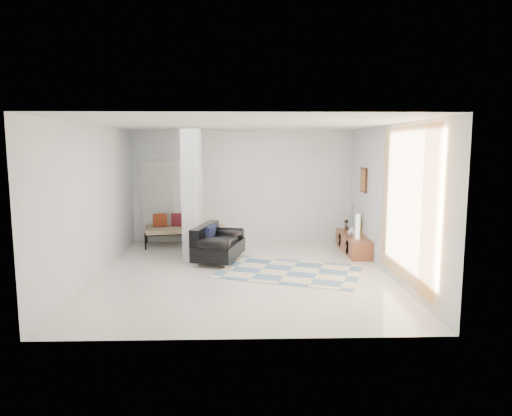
{
  "coord_description": "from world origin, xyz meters",
  "views": [
    {
      "loc": [
        0.01,
        -8.45,
        2.4
      ],
      "look_at": [
        0.27,
        0.6,
        1.17
      ],
      "focal_mm": 32.0,
      "sensor_mm": 36.0,
      "label": 1
    }
  ],
  "objects": [
    {
      "name": "area_rug",
      "position": [
        0.9,
        0.08,
        0.01
      ],
      "size": [
        3.07,
        2.54,
        0.01
      ],
      "primitive_type": "cube",
      "rotation": [
        0.0,
        0.0,
        -0.35
      ],
      "color": "beige",
      "rests_on": "floor"
    },
    {
      "name": "vase",
      "position": [
        2.47,
        1.6,
        0.51
      ],
      "size": [
        0.23,
        0.23,
        0.22
      ],
      "primitive_type": "imported",
      "rotation": [
        0.0,
        0.0,
        0.14
      ],
      "color": "silver",
      "rests_on": "media_console"
    },
    {
      "name": "media_console",
      "position": [
        2.52,
        1.7,
        0.2
      ],
      "size": [
        0.45,
        1.78,
        0.8
      ],
      "color": "brown",
      "rests_on": "floor"
    },
    {
      "name": "wall_right",
      "position": [
        2.75,
        0.0,
        1.4
      ],
      "size": [
        0.0,
        6.0,
        6.0
      ],
      "primitive_type": "plane",
      "rotation": [
        1.57,
        0.0,
        -1.57
      ],
      "color": "silver",
      "rests_on": "ground"
    },
    {
      "name": "ceiling",
      "position": [
        0.0,
        0.0,
        2.8
      ],
      "size": [
        6.0,
        6.0,
        0.0
      ],
      "primitive_type": "plane",
      "rotation": [
        3.14,
        0.0,
        0.0
      ],
      "color": "white",
      "rests_on": "wall_back"
    },
    {
      "name": "partition_column",
      "position": [
        -1.1,
        1.6,
        1.4
      ],
      "size": [
        0.35,
        1.2,
        2.8
      ],
      "primitive_type": "cube",
      "color": "silver",
      "rests_on": "floor"
    },
    {
      "name": "wall_left",
      "position": [
        -2.75,
        0.0,
        1.4
      ],
      "size": [
        0.0,
        6.0,
        6.0
      ],
      "primitive_type": "plane",
      "rotation": [
        1.57,
        0.0,
        1.57
      ],
      "color": "silver",
      "rests_on": "ground"
    },
    {
      "name": "loveseat",
      "position": [
        -0.56,
        0.97,
        0.36
      ],
      "size": [
        1.12,
        1.53,
        0.76
      ],
      "rotation": [
        0.0,
        0.0,
        -0.25
      ],
      "color": "silver",
      "rests_on": "floor"
    },
    {
      "name": "cylinder_lamp",
      "position": [
        2.5,
        1.24,
        0.67
      ],
      "size": [
        0.1,
        0.1,
        0.54
      ],
      "primitive_type": "cylinder",
      "color": "white",
      "rests_on": "media_console"
    },
    {
      "name": "hallway_door",
      "position": [
        -2.1,
        2.96,
        1.02
      ],
      "size": [
        0.85,
        0.06,
        2.04
      ],
      "primitive_type": "cube",
      "color": "silver",
      "rests_on": "floor"
    },
    {
      "name": "curtain",
      "position": [
        2.67,
        -1.15,
        1.45
      ],
      "size": [
        0.0,
        2.55,
        2.55
      ],
      "primitive_type": "plane",
      "rotation": [
        1.57,
        0.0,
        1.57
      ],
      "color": "gold",
      "rests_on": "wall_right"
    },
    {
      "name": "wall_back",
      "position": [
        0.0,
        3.0,
        1.4
      ],
      "size": [
        6.0,
        0.0,
        6.0
      ],
      "primitive_type": "plane",
      "rotation": [
        1.57,
        0.0,
        0.0
      ],
      "color": "silver",
      "rests_on": "ground"
    },
    {
      "name": "wall_front",
      "position": [
        0.0,
        -3.0,
        1.4
      ],
      "size": [
        6.0,
        0.0,
        6.0
      ],
      "primitive_type": "plane",
      "rotation": [
        -1.57,
        0.0,
        0.0
      ],
      "color": "silver",
      "rests_on": "ground"
    },
    {
      "name": "daybed",
      "position": [
        -1.43,
        2.62,
        0.41
      ],
      "size": [
        2.05,
        1.14,
        0.77
      ],
      "rotation": [
        0.0,
        0.0,
        0.17
      ],
      "color": "black",
      "rests_on": "floor"
    },
    {
      "name": "bronze_figurine",
      "position": [
        2.47,
        2.21,
        0.53
      ],
      "size": [
        0.14,
        0.14,
        0.27
      ],
      "primitive_type": null,
      "rotation": [
        0.0,
        0.0,
        -0.07
      ],
      "color": "black",
      "rests_on": "media_console"
    },
    {
      "name": "wall_art",
      "position": [
        2.72,
        1.7,
        1.65
      ],
      "size": [
        0.04,
        0.45,
        0.55
      ],
      "primitive_type": "cube",
      "color": "#3F2011",
      "rests_on": "wall_right"
    },
    {
      "name": "floor",
      "position": [
        0.0,
        0.0,
        0.0
      ],
      "size": [
        6.0,
        6.0,
        0.0
      ],
      "primitive_type": "plane",
      "color": "silver",
      "rests_on": "ground"
    }
  ]
}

